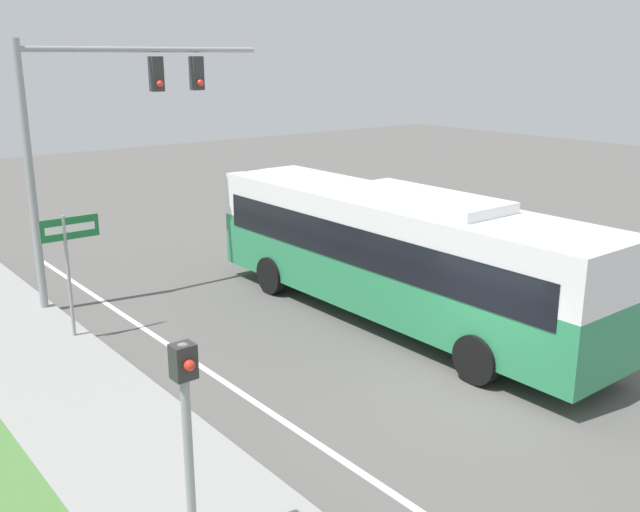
{
  "coord_description": "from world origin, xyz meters",
  "views": [
    {
      "loc": [
        -10.24,
        -8.05,
        6.33
      ],
      "look_at": [
        -0.02,
        4.79,
        1.69
      ],
      "focal_mm": 40.0,
      "sensor_mm": 36.0,
      "label": 1
    }
  ],
  "objects": [
    {
      "name": "lane_divider_near",
      "position": [
        -3.6,
        0.0,
        0.0
      ],
      "size": [
        0.14,
        30.0,
        0.01
      ],
      "color": "silver",
      "rests_on": "ground_plane"
    },
    {
      "name": "sidewalk",
      "position": [
        -6.2,
        0.0,
        0.06
      ],
      "size": [
        2.8,
        80.0,
        0.12
      ],
      "color": "gray",
      "rests_on": "ground_plane"
    },
    {
      "name": "pedestrian_signal",
      "position": [
        -6.62,
        -0.88,
        2.06
      ],
      "size": [
        0.28,
        0.34,
        3.02
      ],
      "color": "#939399",
      "rests_on": "ground_plane"
    },
    {
      "name": "street_sign",
      "position": [
        -5.08,
        7.42,
        2.08
      ],
      "size": [
        1.31,
        0.08,
        2.93
      ],
      "color": "#939399",
      "rests_on": "ground_plane"
    },
    {
      "name": "bus",
      "position": [
        1.48,
        3.77,
        1.84
      ],
      "size": [
        2.61,
        11.52,
        3.32
      ],
      "color": "#2D8956",
      "rests_on": "ground_plane"
    },
    {
      "name": "signal_gantry",
      "position": [
        -3.07,
        9.8,
        4.81
      ],
      "size": [
        6.66,
        0.41,
        6.72
      ],
      "color": "#939399",
      "rests_on": "ground_plane"
    },
    {
      "name": "ground_plane",
      "position": [
        0.0,
        0.0,
        0.0
      ],
      "size": [
        80.0,
        80.0,
        0.0
      ],
      "primitive_type": "plane",
      "color": "#565451"
    },
    {
      "name": "lane_divider_far",
      "position": [
        3.6,
        0.0,
        0.0
      ],
      "size": [
        0.14,
        30.0,
        0.01
      ],
      "color": "silver",
      "rests_on": "ground_plane"
    }
  ]
}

